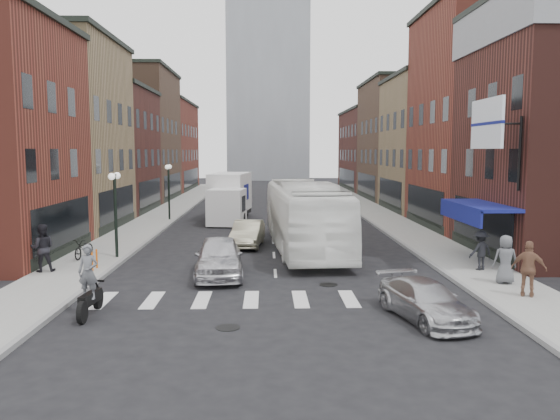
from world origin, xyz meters
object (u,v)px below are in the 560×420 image
object	(u,v)px
curb_car	(425,301)
ped_left_solo	(42,248)
box_truck	(229,198)
sedan_left_near	(219,257)
ped_right_a	(481,250)
bike_rack	(94,260)
billboard_sign	(489,125)
parked_bicycle	(84,248)
ped_right_b	(529,269)
transit_bus	(304,216)
motorcycle_rider	(89,283)
streetlamp_far	(169,181)
ped_right_c	(505,259)
streetlamp_near	(115,198)
sedan_left_far	(248,234)

from	to	relation	value
curb_car	ped_left_solo	world-z (taller)	ped_left_solo
box_truck	sedan_left_near	size ratio (longest dim) A/B	1.73
sedan_left_near	ped_right_a	xyz separation A→B (m)	(10.90, 0.28, 0.17)
bike_rack	ped_right_a	size ratio (longest dim) A/B	0.48
curb_car	ped_left_solo	bearing A→B (deg)	141.73
ped_left_solo	bike_rack	bearing A→B (deg)	173.44
billboard_sign	parked_bicycle	xyz separation A→B (m)	(-17.44, 3.30, -5.53)
ped_right_b	ped_right_a	bearing A→B (deg)	-61.84
parked_bicycle	box_truck	bearing A→B (deg)	75.84
billboard_sign	transit_bus	bearing A→B (deg)	139.54
ped_right_a	sedan_left_near	bearing A→B (deg)	-18.26
transit_bus	motorcycle_rider	bearing A→B (deg)	-127.34
streetlamp_far	ped_right_a	xyz separation A→B (m)	(15.98, -17.18, -1.93)
motorcycle_rider	ped_right_b	distance (m)	14.50
motorcycle_rider	streetlamp_far	bearing A→B (deg)	99.76
parked_bicycle	sedan_left_near	bearing A→B (deg)	-18.66
sedan_left_near	ped_right_c	distance (m)	11.11
curb_car	ped_right_c	distance (m)	5.66
streetlamp_near	sedan_left_far	size ratio (longest dim) A/B	0.99
sedan_left_near	ped_right_a	distance (m)	10.90
sedan_left_far	streetlamp_far	bearing A→B (deg)	125.59
ped_left_solo	sedan_left_near	bearing A→B (deg)	160.21
ped_right_a	sedan_left_far	bearing A→B (deg)	-53.92
parked_bicycle	streetlamp_far	bearing A→B (deg)	92.02
streetlamp_far	parked_bicycle	bearing A→B (deg)	-95.85
parked_bicycle	ped_left_solo	distance (m)	3.00
box_truck	bike_rack	bearing A→B (deg)	-97.43
billboard_sign	sedan_left_near	size ratio (longest dim) A/B	0.78
box_truck	motorcycle_rider	world-z (taller)	box_truck
streetlamp_near	transit_bus	distance (m)	9.40
billboard_sign	transit_bus	distance (m)	10.17
curb_car	motorcycle_rider	bearing A→B (deg)	162.78
streetlamp_far	bike_rack	world-z (taller)	streetlamp_far
streetlamp_near	bike_rack	bearing A→B (deg)	-94.24
ped_right_c	sedan_left_near	bearing A→B (deg)	-6.27
box_truck	ped_left_solo	world-z (taller)	box_truck
streetlamp_near	ped_left_solo	bearing A→B (deg)	-125.78
motorcycle_rider	ped_right_b	world-z (taller)	motorcycle_rider
curb_car	ped_right_b	size ratio (longest dim) A/B	2.10
bike_rack	sedan_left_far	world-z (taller)	sedan_left_far
sedan_left_near	curb_car	world-z (taller)	sedan_left_near
motorcycle_rider	streetlamp_near	bearing A→B (deg)	105.85
bike_rack	transit_bus	xyz separation A→B (m)	(9.20, 5.16, 1.21)
transit_bus	curb_car	xyz separation A→B (m)	(2.86, -11.83, -1.17)
streetlamp_near	ped_left_solo	xyz separation A→B (m)	(-2.20, -3.05, -1.77)
ped_left_solo	ped_right_b	size ratio (longest dim) A/B	1.02
box_truck	ped_right_a	bearing A→B (deg)	-48.37
transit_bus	ped_left_solo	size ratio (longest dim) A/B	6.40
streetlamp_far	parked_bicycle	world-z (taller)	streetlamp_far
billboard_sign	ped_left_solo	world-z (taller)	billboard_sign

